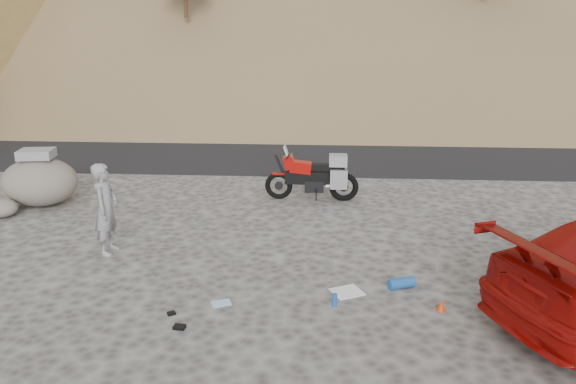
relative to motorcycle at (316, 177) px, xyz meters
name	(u,v)px	position (x,y,z in m)	size (l,w,h in m)	color
ground	(233,257)	(-1.42, -3.50, -0.56)	(140.00, 140.00, 0.00)	#413E3C
road	(276,149)	(-1.42, 5.50, -0.56)	(120.00, 7.00, 0.05)	black
motorcycle	(316,177)	(0.00, 0.00, 0.00)	(2.21, 0.64, 1.31)	black
man	(110,252)	(-3.69, -3.43, -0.56)	(0.61, 0.40, 1.67)	gray
boulder	(40,181)	(-6.27, -0.79, 0.00)	(1.78, 1.54, 1.28)	#5D5950
small_rock	(2,208)	(-6.72, -1.66, -0.36)	(0.81, 0.77, 0.39)	#5D5950
gear_white_cloth	(347,292)	(0.57, -4.74, -0.55)	(0.45, 0.40, 0.02)	white
gear_blue_mat	(402,283)	(1.43, -4.54, -0.47)	(0.17, 0.17, 0.43)	#194F99
gear_bottle	(335,300)	(0.37, -5.20, -0.46)	(0.07, 0.07, 0.20)	#194F99
gear_funnel	(441,305)	(1.91, -5.24, -0.47)	(0.13, 0.13, 0.17)	red
gear_glove_a	(179,327)	(-1.76, -5.98, -0.54)	(0.16, 0.11, 0.05)	black
gear_glove_b	(171,313)	(-1.97, -5.60, -0.54)	(0.11, 0.08, 0.04)	black
gear_blue_cloth	(221,303)	(-1.32, -5.23, -0.55)	(0.28, 0.21, 0.01)	#97C3EA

